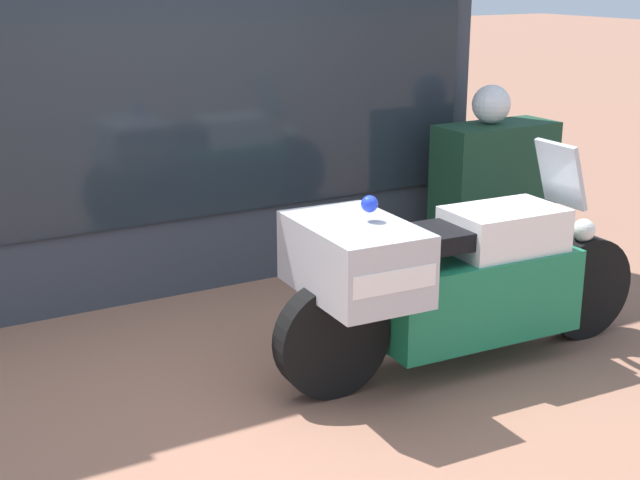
# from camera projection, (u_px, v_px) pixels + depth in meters

# --- Properties ---
(ground_plane) EXTENTS (60.00, 60.00, 0.00)m
(ground_plane) POSITION_uv_depth(u_px,v_px,m) (288.00, 403.00, 4.67)
(ground_plane) COLOR #8E604C
(shop_building) EXTENTS (5.14, 0.55, 3.73)m
(shop_building) POSITION_uv_depth(u_px,v_px,m) (77.00, 20.00, 5.58)
(shop_building) COLOR #333842
(shop_building) RESTS_ON ground
(window_display) EXTENTS (3.67, 0.30, 1.91)m
(window_display) POSITION_uv_depth(u_px,v_px,m) (209.00, 217.00, 6.42)
(window_display) COLOR slate
(window_display) RESTS_ON ground
(paramedic_motorcycle) EXTENTS (2.38, 0.83, 1.24)m
(paramedic_motorcycle) POSITION_uv_depth(u_px,v_px,m) (443.00, 277.00, 4.91)
(paramedic_motorcycle) COLOR black
(paramedic_motorcycle) RESTS_ON ground
(utility_cabinet) EXTENTS (0.95, 0.40, 1.06)m
(utility_cabinet) POSITION_uv_depth(u_px,v_px,m) (493.00, 192.00, 6.84)
(utility_cabinet) COLOR #193D28
(utility_cabinet) RESTS_ON ground
(white_helmet) EXTENTS (0.29, 0.29, 0.29)m
(white_helmet) POSITION_uv_depth(u_px,v_px,m) (491.00, 104.00, 6.64)
(white_helmet) COLOR white
(white_helmet) RESTS_ON utility_cabinet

